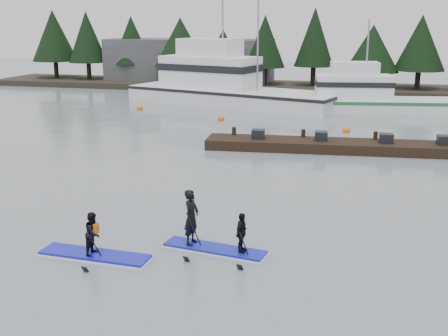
% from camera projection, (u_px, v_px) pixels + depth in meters
% --- Properties ---
extents(ground, '(160.00, 160.00, 0.00)m').
position_uv_depth(ground, '(176.00, 248.00, 17.86)').
color(ground, gray).
rests_on(ground, ground).
extents(far_shore, '(70.00, 8.00, 0.60)m').
position_uv_depth(far_shore, '(314.00, 88.00, 57.03)').
color(far_shore, '#2D281E').
rests_on(far_shore, ground).
extents(treeline, '(60.00, 4.00, 8.00)m').
position_uv_depth(treeline, '(314.00, 91.00, 57.11)').
color(treeline, black).
rests_on(treeline, ground).
extents(waterfront_building, '(18.00, 6.00, 5.00)m').
position_uv_depth(waterfront_building, '(189.00, 62.00, 61.80)').
color(waterfront_building, '#4C4C51').
rests_on(waterfront_building, ground).
extents(fishing_boat_large, '(19.17, 10.04, 10.33)m').
position_uv_depth(fishing_boat_large, '(226.00, 95.00, 48.06)').
color(fishing_boat_large, silver).
rests_on(fishing_boat_large, ground).
extents(fishing_boat_medium, '(13.35, 5.78, 7.90)m').
position_uv_depth(fishing_boat_medium, '(367.00, 105.00, 44.32)').
color(fishing_boat_medium, silver).
rests_on(fishing_boat_medium, ground).
extents(floating_dock, '(16.87, 3.78, 0.56)m').
position_uv_depth(floating_dock, '(358.00, 147.00, 30.83)').
color(floating_dock, black).
rests_on(floating_dock, ground).
extents(buoy_d, '(0.52, 0.52, 0.52)m').
position_uv_depth(buoy_d, '(346.00, 132.00, 36.23)').
color(buoy_d, orange).
rests_on(buoy_d, ground).
extents(buoy_a, '(0.53, 0.53, 0.53)m').
position_uv_depth(buoy_a, '(140.00, 110.00, 45.21)').
color(buoy_a, orange).
rests_on(buoy_a, ground).
extents(buoy_b, '(0.53, 0.53, 0.53)m').
position_uv_depth(buoy_b, '(221.00, 121.00, 40.41)').
color(buoy_b, orange).
rests_on(buoy_b, ground).
extents(paddleboard_solo, '(3.48, 1.15, 1.87)m').
position_uv_depth(paddleboard_solo, '(94.00, 243.00, 17.05)').
color(paddleboard_solo, '#1316B9').
rests_on(paddleboard_solo, ground).
extents(paddleboard_duo, '(3.36, 1.42, 2.37)m').
position_uv_depth(paddleboard_duo, '(211.00, 230.00, 17.52)').
color(paddleboard_duo, '#121AA9').
rests_on(paddleboard_duo, ground).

